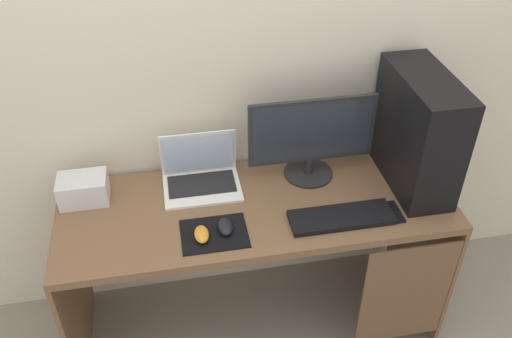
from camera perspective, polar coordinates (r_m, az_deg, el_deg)
The scene contains 12 objects.
ground_plane at distance 2.83m, azimuth 0.00°, elevation -15.33°, with size 8.00×8.00×0.00m, color gray.
wall_back at distance 2.27m, azimuth -1.56°, elevation 12.52°, with size 4.00×0.05×2.60m.
desk at distance 2.37m, azimuth 0.55°, elevation -6.35°, with size 1.64×0.61×0.76m.
pc_tower at distance 2.36m, azimuth 16.50°, elevation 3.80°, with size 0.20×0.49×0.50m, color black.
monitor at distance 2.33m, azimuth 5.79°, elevation 3.22°, with size 0.54×0.22×0.38m.
laptop at distance 2.37m, azimuth -5.78°, elevation -0.69°, with size 0.33×0.24×0.23m.
projector at distance 2.38m, azimuth -17.56°, elevation -2.02°, with size 0.20×0.14×0.11m, color silver.
keyboard at distance 2.23m, azimuth 8.88°, elevation -5.00°, with size 0.42×0.14×0.02m, color black.
mousepad at distance 2.15m, azimuth -4.37°, elevation -6.74°, with size 0.26×0.20×0.01m, color black.
mouse_left at distance 2.15m, azimuth -3.23°, elevation -6.04°, with size 0.06×0.10×0.03m, color black.
mouse_right at distance 2.12m, azimuth -5.69°, elevation -6.79°, with size 0.06×0.10×0.03m, color orange.
cell_phone at distance 2.30m, azimuth 13.98°, elevation -4.40°, with size 0.07×0.13×0.01m, color black.
Camera 1 is at (-0.32, -1.70, 2.24)m, focal length 38.37 mm.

